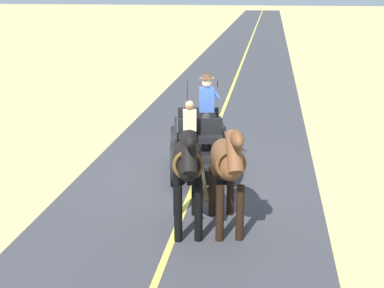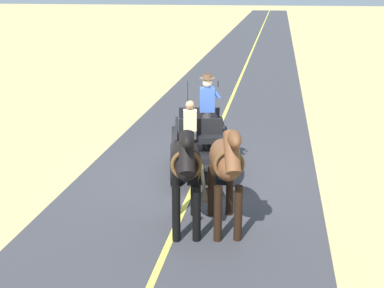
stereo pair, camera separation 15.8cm
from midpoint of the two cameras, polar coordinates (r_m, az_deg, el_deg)
The scene contains 6 objects.
ground_plane at distance 12.66m, azimuth 1.03°, elevation -3.49°, with size 200.00×200.00×0.00m, color tan.
road_surface at distance 12.66m, azimuth 1.03°, elevation -3.47°, with size 5.67×160.00×0.01m, color #38383D.
road_centre_stripe at distance 12.66m, azimuth 1.03°, elevation -3.45°, with size 0.12×160.00×0.00m, color #DBCC4C.
horse_drawn_carriage at distance 12.54m, azimuth 1.27°, elevation 0.24°, with size 1.82×4.51×2.50m.
horse_near_side at distance 9.53m, azimuth 4.17°, elevation -2.12°, with size 0.91×2.15×2.21m.
horse_off_side at distance 9.50m, azimuth -0.21°, elevation -2.15°, with size 0.85×2.15×2.21m.
Camera 2 is at (-1.77, 11.71, 4.47)m, focal length 48.90 mm.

